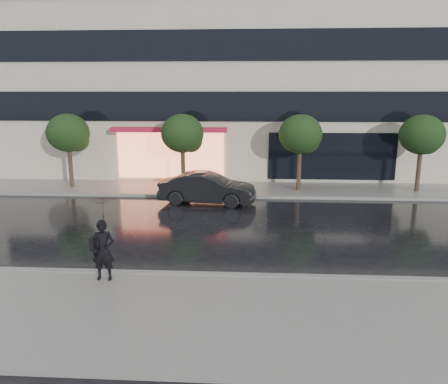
{
  "coord_description": "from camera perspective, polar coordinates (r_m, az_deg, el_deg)",
  "views": [
    {
      "loc": [
        0.44,
        -12.28,
        5.06
      ],
      "look_at": [
        -0.49,
        3.66,
        1.4
      ],
      "focal_mm": 35.0,
      "sensor_mm": 36.0,
      "label": 1
    }
  ],
  "objects": [
    {
      "name": "tree_mid_east",
      "position": [
        22.57,
        10.08,
        7.27
      ],
      "size": [
        2.2,
        2.2,
        3.99
      ],
      "color": "#33261C",
      "rests_on": "ground"
    },
    {
      "name": "curb_far",
      "position": [
        21.38,
        2.08,
        -0.6
      ],
      "size": [
        60.0,
        0.25,
        0.14
      ],
      "primitive_type": "cube",
      "color": "gray",
      "rests_on": "ground"
    },
    {
      "name": "tree_far_east",
      "position": [
        24.02,
        24.54,
        6.64
      ],
      "size": [
        2.2,
        2.2,
        3.99
      ],
      "color": "#33261C",
      "rests_on": "ground"
    },
    {
      "name": "sidewalk_far",
      "position": [
        23.08,
        2.17,
        0.39
      ],
      "size": [
        60.0,
        3.5,
        0.12
      ],
      "primitive_type": "cube",
      "color": "slate",
      "rests_on": "ground"
    },
    {
      "name": "sidewalk_near",
      "position": [
        10.33,
        0.52,
        -16.03
      ],
      "size": [
        60.0,
        4.5,
        0.12
      ],
      "primitive_type": "cube",
      "color": "slate",
      "rests_on": "ground"
    },
    {
      "name": "tree_mid_west",
      "position": [
        22.67,
        -5.29,
        7.44
      ],
      "size": [
        2.2,
        2.2,
        3.99
      ],
      "color": "#33261C",
      "rests_on": "ground"
    },
    {
      "name": "office_building",
      "position": [
        30.51,
        2.65,
        20.32
      ],
      "size": [
        30.0,
        12.76,
        18.0
      ],
      "color": "beige",
      "rests_on": "ground"
    },
    {
      "name": "tree_far_west",
      "position": [
        24.3,
        -19.53,
        7.12
      ],
      "size": [
        2.2,
        2.2,
        3.99
      ],
      "color": "#33261C",
      "rests_on": "ground"
    },
    {
      "name": "curb_near",
      "position": [
        12.34,
        1.05,
        -10.94
      ],
      "size": [
        60.0,
        0.25,
        0.14
      ],
      "primitive_type": "cube",
      "color": "gray",
      "rests_on": "ground"
    },
    {
      "name": "pedestrian_with_umbrella",
      "position": [
        11.95,
        -15.53,
        -4.39
      ],
      "size": [
        0.92,
        0.94,
        2.3
      ],
      "rotation": [
        0.0,
        0.0,
        0.05
      ],
      "color": "black",
      "rests_on": "sidewalk_near"
    },
    {
      "name": "parked_car",
      "position": [
        20.17,
        -2.18,
        0.48
      ],
      "size": [
        4.56,
        2.09,
        1.45
      ],
      "primitive_type": "imported",
      "rotation": [
        0.0,
        0.0,
        1.44
      ],
      "color": "black",
      "rests_on": "ground"
    },
    {
      "name": "ground",
      "position": [
        13.29,
        1.22,
        -9.47
      ],
      "size": [
        120.0,
        120.0,
        0.0
      ],
      "primitive_type": "plane",
      "color": "black",
      "rests_on": "ground"
    }
  ]
}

